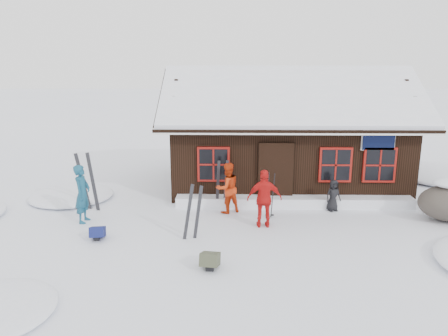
{
  "coord_description": "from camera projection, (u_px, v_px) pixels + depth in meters",
  "views": [
    {
      "loc": [
        -0.51,
        -11.17,
        4.63
      ],
      "look_at": [
        -0.76,
        2.14,
        1.3
      ],
      "focal_mm": 35.0,
      "sensor_mm": 36.0,
      "label": 1
    }
  ],
  "objects": [
    {
      "name": "ground",
      "position": [
        250.0,
        233.0,
        11.94
      ],
      "size": [
        120.0,
        120.0,
        0.0
      ],
      "primitive_type": "plane",
      "color": "white",
      "rests_on": "ground"
    },
    {
      "name": "ski_pair_mid",
      "position": [
        88.0,
        182.0,
        13.61
      ],
      "size": [
        0.69,
        0.18,
        1.89
      ],
      "rotation": [
        0.0,
        0.0,
        -0.03
      ],
      "color": "black",
      "rests_on": "ground"
    },
    {
      "name": "backpack_olive",
      "position": [
        210.0,
        262.0,
        9.91
      ],
      "size": [
        0.47,
        0.59,
        0.29
      ],
      "primitive_type": "cube",
      "rotation": [
        0.0,
        0.0,
        -0.13
      ],
      "color": "#3D412E",
      "rests_on": "ground"
    },
    {
      "name": "mountain_hut",
      "position": [
        286.0,
        143.0,
        16.37
      ],
      "size": [
        8.9,
        6.09,
        4.42
      ],
      "color": "black",
      "rests_on": "ground"
    },
    {
      "name": "ski_pair_left",
      "position": [
        193.0,
        213.0,
        11.39
      ],
      "size": [
        0.57,
        0.17,
        1.55
      ],
      "rotation": [
        0.0,
        0.0,
        -0.11
      ],
      "color": "black",
      "rests_on": "ground"
    },
    {
      "name": "skier_orange_right",
      "position": [
        264.0,
        199.0,
        12.21
      ],
      "size": [
        0.98,
        0.43,
        1.67
      ],
      "primitive_type": "imported",
      "rotation": [
        0.0,
        0.0,
        3.16
      ],
      "color": "red",
      "rests_on": "ground"
    },
    {
      "name": "ski_poles",
      "position": [
        270.0,
        196.0,
        12.95
      ],
      "size": [
        0.26,
        0.13,
        1.43
      ],
      "color": "black",
      "rests_on": "ground"
    },
    {
      "name": "ski_pair_right",
      "position": [
        222.0,
        185.0,
        13.79
      ],
      "size": [
        0.43,
        0.18,
        1.61
      ],
      "rotation": [
        0.0,
        0.0,
        0.33
      ],
      "color": "black",
      "rests_on": "ground"
    },
    {
      "name": "backpack_blue",
      "position": [
        98.0,
        234.0,
        11.52
      ],
      "size": [
        0.44,
        0.54,
        0.27
      ],
      "primitive_type": "cube",
      "rotation": [
        0.0,
        0.0,
        0.15
      ],
      "color": "#121A50",
      "rests_on": "ground"
    },
    {
      "name": "snow_drift",
      "position": [
        294.0,
        201.0,
        14.06
      ],
      "size": [
        7.6,
        0.6,
        0.35
      ],
      "primitive_type": "cube",
      "color": "white",
      "rests_on": "ground"
    },
    {
      "name": "skier_teal",
      "position": [
        82.0,
        194.0,
        12.58
      ],
      "size": [
        0.46,
        0.65,
        1.71
      ],
      "primitive_type": "imported",
      "rotation": [
        0.0,
        0.0,
        1.5
      ],
      "color": "navy",
      "rests_on": "ground"
    },
    {
      "name": "skier_orange_left",
      "position": [
        227.0,
        188.0,
        13.39
      ],
      "size": [
        0.96,
        0.9,
        1.58
      ],
      "primitive_type": "imported",
      "rotation": [
        0.0,
        0.0,
        3.66
      ],
      "color": "red",
      "rests_on": "ground"
    },
    {
      "name": "snow_mounds",
      "position": [
        300.0,
        211.0,
        13.72
      ],
      "size": [
        20.6,
        13.2,
        0.48
      ],
      "color": "white",
      "rests_on": "ground"
    },
    {
      "name": "skier_crouched",
      "position": [
        333.0,
        195.0,
        13.6
      ],
      "size": [
        0.57,
        0.46,
        1.01
      ],
      "primitive_type": "imported",
      "rotation": [
        0.0,
        0.0,
        0.34
      ],
      "color": "black",
      "rests_on": "ground"
    }
  ]
}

